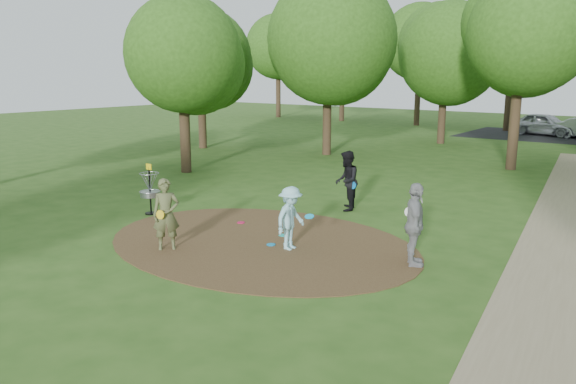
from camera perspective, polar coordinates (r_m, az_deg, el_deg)
The scene contains 14 objects.
ground at distance 14.21m, azimuth -2.90°, elevation -5.16°, with size 100.00×100.00×0.00m, color #2D5119.
dirt_clearing at distance 14.21m, azimuth -2.90°, elevation -5.12°, with size 8.40×8.40×0.02m, color #47301C.
footpath at distance 13.33m, azimuth 25.54°, elevation -7.54°, with size 2.00×40.00×0.01m, color #8C7A5B.
parking_lot at distance 41.22m, azimuth 27.20°, elevation 4.92°, with size 14.00×8.00×0.01m, color black.
player_observer_with_disc at distance 13.74m, azimuth -12.27°, elevation -2.26°, with size 0.73×0.76×1.75m.
player_throwing_with_disc at distance 13.46m, azimuth 0.27°, elevation -2.70°, with size 0.98×1.02×1.55m.
player_walking_with_disc at distance 17.36m, azimuth 5.96°, elevation 1.14°, with size 1.03×1.12×1.86m.
player_waiting_with_disc at distance 12.60m, azimuth 12.74°, elevation -3.28°, with size 0.93×1.18×1.87m.
disc_ground_cyan at distance 14.72m, azimuth -0.53°, elevation -4.41°, with size 0.22×0.22×0.02m, color #17BBB2.
disc_ground_blue at distance 13.95m, azimuth -1.74°, elevation -5.36°, with size 0.22×0.22×0.02m, color #0B84C9.
disc_ground_red at distance 15.99m, azimuth -4.81°, elevation -3.11°, with size 0.22×0.22×0.02m, color #D6154E.
car_left at distance 41.86m, azimuth 24.63°, elevation 6.28°, with size 1.79×4.44×1.51m, color #B5B5BD.
disc_golf_basket at distance 17.32m, azimuth -13.87°, elevation 0.63°, with size 0.63×0.63×1.54m.
tree_ring at distance 21.78m, azimuth 15.66°, elevation 14.10°, with size 37.42×45.34×8.75m.
Camera 1 is at (8.65, -10.46, 4.22)m, focal length 35.00 mm.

